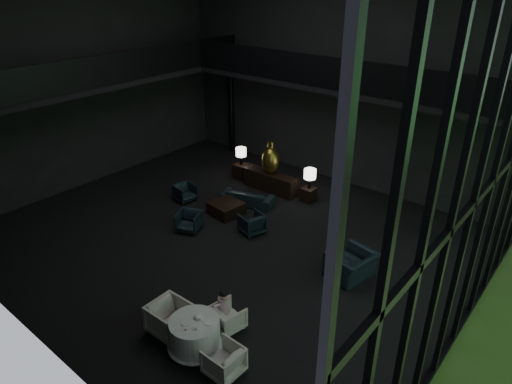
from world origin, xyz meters
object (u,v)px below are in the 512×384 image
Objects in this scene: side_table_left at (242,171)px; child at (224,301)px; side_table_right at (308,194)px; table_lamp_right at (310,175)px; lounge_armchair_west at (185,193)px; lounge_armchair_east at (252,223)px; dining_chair_north at (228,317)px; bronze_urn at (270,160)px; dining_table at (195,336)px; sofa at (248,196)px; dining_chair_east at (224,360)px; table_lamp_left at (241,153)px; coffee_table at (226,208)px; window_armchair at (351,259)px; lounge_armchair_south at (189,221)px; dining_chair_west at (169,315)px; console at (270,182)px.

child is (5.28, -6.66, 0.44)m from side_table_left.
table_lamp_right reaches higher than side_table_right.
lounge_armchair_west is (-0.26, -2.82, 0.01)m from side_table_left.
lounge_armchair_west is 3.29m from lounge_armchair_east.
lounge_armchair_east is 1.08× the size of dining_chair_north.
bronze_urn is 0.98× the size of dining_table.
bronze_urn reaches higher than sofa.
bronze_urn reaches higher than side_table_left.
bronze_urn reaches higher than lounge_armchair_east.
dining_chair_east reaches higher than lounge_armchair_west.
table_lamp_left is 9.21m from dining_table.
table_lamp_right is 1.17× the size of lounge_armchair_west.
coffee_table is (1.59, -2.59, -0.87)m from table_lamp_left.
dining_chair_east is at bearing -68.65° from table_lamp_right.
coffee_table is at bearing -58.57° from table_lamp_left.
bronze_urn is 8.84m from dining_chair_east.
lounge_armchair_west is at bearing -23.82° from dining_chair_north.
child is at bearing 87.54° from dining_table.
bronze_urn reaches higher than dining_table.
lounge_armchair_west is 1.01× the size of dining_chair_north.
window_armchair reaches higher than dining_chair_north.
dining_table reaches higher than side_table_left.
bronze_urn is 5.81m from window_armchair.
side_table_left is (-1.60, 0.19, -0.95)m from bronze_urn.
lounge_armchair_south is at bearing -113.17° from table_lamp_right.
table_lamp_left is at bearing 121.43° from coffee_table.
child reaches higher than dining_chair_north.
lounge_armchair_east is at bearing -44.56° from side_table_left.
lounge_armchair_south is 4.68m from dining_chair_north.
lounge_armchair_south is at bearing -67.35° from window_armchair.
coffee_table is (-1.44, 0.36, -0.11)m from lounge_armchair_east.
dining_chair_north is at bearing -46.63° from coffee_table.
bronze_urn is 0.75× the size of sofa.
child is at bearing 107.11° from sofa.
side_table_right is at bearing -72.67° from child.
bronze_urn is at bearing -105.38° from sofa.
side_table_right is 0.82× the size of dining_chair_north.
lounge_armchair_east is at bearing -62.93° from bronze_urn.
lounge_armchair_east is 0.96× the size of dining_chair_east.
lounge_armchair_west is 0.65× the size of dining_chair_west.
console is 1.75m from table_lamp_right.
table_lamp_left reaches higher than child.
side_table_right is at bearing 8.30° from dining_chair_west.
table_lamp_left reaches higher than lounge_armchair_south.
sofa is 2.48× the size of lounge_armchair_east.
dining_chair_north is at bearing -116.12° from lounge_armchair_west.
lounge_armchair_east reaches higher than sofa.
lounge_armchair_west is at bearing -140.75° from side_table_right.
table_lamp_left is at bearing -104.06° from window_armchair.
child reaches higher than console.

